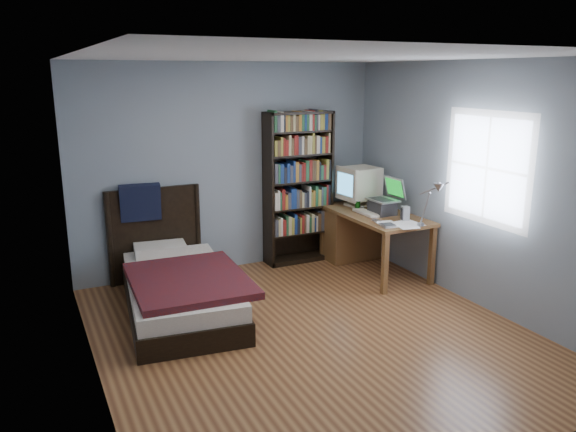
% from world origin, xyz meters
% --- Properties ---
extents(room, '(4.20, 4.24, 2.50)m').
position_xyz_m(room, '(0.03, -0.00, 1.25)').
color(room, brown).
rests_on(room, ground).
extents(desk, '(0.75, 1.48, 0.73)m').
position_xyz_m(desk, '(1.51, 1.60, 0.41)').
color(desk, brown).
rests_on(desk, floor).
extents(crt_monitor, '(0.46, 0.43, 0.50)m').
position_xyz_m(crt_monitor, '(1.54, 1.61, 1.01)').
color(crt_monitor, beige).
rests_on(crt_monitor, desk).
extents(laptop, '(0.35, 0.36, 0.44)m').
position_xyz_m(laptop, '(1.57, 1.11, 0.85)').
color(laptop, '#2D2D30').
rests_on(laptop, desk).
extents(desk_lamp, '(0.22, 0.48, 0.57)m').
position_xyz_m(desk_lamp, '(1.50, 0.13, 1.19)').
color(desk_lamp, '#99999E').
rests_on(desk_lamp, desk).
extents(keyboard, '(0.17, 0.41, 0.04)m').
position_xyz_m(keyboard, '(1.39, 1.19, 0.74)').
color(keyboard, beige).
rests_on(keyboard, desk).
extents(speaker, '(0.10, 0.10, 0.16)m').
position_xyz_m(speaker, '(1.61, 0.75, 0.81)').
color(speaker, gray).
rests_on(speaker, desk).
extents(soda_can, '(0.06, 0.06, 0.11)m').
position_xyz_m(soda_can, '(1.40, 1.41, 0.79)').
color(soda_can, black).
rests_on(soda_can, desk).
extents(mouse, '(0.06, 0.11, 0.04)m').
position_xyz_m(mouse, '(1.50, 1.49, 0.75)').
color(mouse, silver).
rests_on(mouse, desk).
extents(phone_silver, '(0.05, 0.10, 0.02)m').
position_xyz_m(phone_silver, '(1.29, 0.85, 0.74)').
color(phone_silver, silver).
rests_on(phone_silver, desk).
extents(phone_grey, '(0.05, 0.10, 0.02)m').
position_xyz_m(phone_grey, '(1.25, 0.67, 0.74)').
color(phone_grey, gray).
rests_on(phone_grey, desk).
extents(external_drive, '(0.15, 0.15, 0.03)m').
position_xyz_m(external_drive, '(1.27, 0.61, 0.74)').
color(external_drive, gray).
rests_on(external_drive, desk).
extents(bookshelf, '(0.86, 0.30, 1.91)m').
position_xyz_m(bookshelf, '(0.85, 1.94, 0.96)').
color(bookshelf, black).
rests_on(bookshelf, floor).
extents(bed, '(1.26, 2.16, 1.16)m').
position_xyz_m(bed, '(-0.96, 1.13, 0.26)').
color(bed, black).
rests_on(bed, floor).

